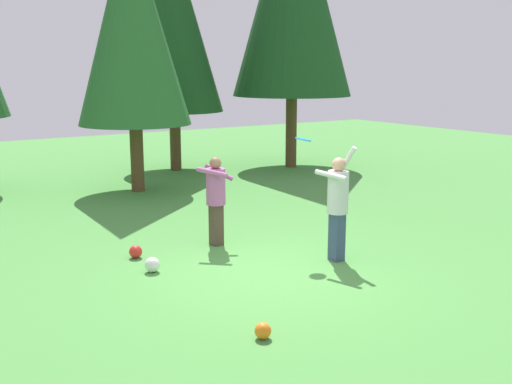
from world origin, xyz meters
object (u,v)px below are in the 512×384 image
object	(u,v)px
frisbee	(303,139)
person_thrower	(338,200)
ball_red	(136,252)
person_catcher	(216,194)
ball_white	(152,265)
tree_right	(172,22)
ball_orange	(263,331)
tree_center	(132,23)

from	to	relation	value
frisbee	person_thrower	bearing A→B (deg)	-76.49
frisbee	ball_red	distance (m)	3.35
person_catcher	ball_red	xyz separation A→B (m)	(-1.50, 0.06, -0.82)
person_thrower	ball_white	xyz separation A→B (m)	(-2.77, 1.10, -0.90)
person_catcher	ball_white	size ratio (longest dim) A/B	6.68
frisbee	person_catcher	bearing A→B (deg)	132.28
person_thrower	tree_right	size ratio (longest dim) A/B	0.27
frisbee	tree_right	size ratio (longest dim) A/B	0.05
ball_white	ball_red	bearing A→B (deg)	85.77
ball_white	ball_red	size ratio (longest dim) A/B	1.08
ball_orange	tree_center	xyz separation A→B (m)	(2.14, 8.91, 4.04)
frisbee	ball_white	size ratio (longest dim) A/B	1.48
person_catcher	ball_red	size ratio (longest dim) A/B	7.22
tree_right	ball_white	bearing A→B (deg)	-118.10
person_catcher	tree_right	bearing A→B (deg)	116.82
person_catcher	ball_orange	xyz separation A→B (m)	(-1.45, -3.65, -0.83)
person_catcher	ball_red	distance (m)	1.71
ball_red	tree_right	bearing A→B (deg)	59.76
ball_white	tree_center	xyz separation A→B (m)	(2.26, 6.01, 4.02)
frisbee	ball_red	bearing A→B (deg)	154.75
person_thrower	ball_red	xyz separation A→B (m)	(-2.71, 1.91, -0.91)
person_thrower	ball_orange	bearing A→B (deg)	110.58
tree_right	tree_center	bearing A→B (deg)	-132.98
tree_center	ball_red	bearing A→B (deg)	-112.93
person_catcher	ball_red	world-z (taller)	person_catcher
ball_white	tree_right	distance (m)	10.43
ball_orange	ball_red	size ratio (longest dim) A/B	0.91
person_thrower	tree_right	world-z (taller)	tree_right
ball_red	tree_right	world-z (taller)	tree_right
tree_right	person_thrower	bearing A→B (deg)	-100.23
ball_white	ball_orange	xyz separation A→B (m)	(0.12, -2.89, -0.02)
person_catcher	person_thrower	bearing A→B (deg)	-9.17
person_catcher	ball_orange	bearing A→B (deg)	-63.93
ball_orange	tree_right	xyz separation A→B (m)	(4.37, 11.29, 4.27)
frisbee	ball_white	xyz separation A→B (m)	(-2.60, 0.39, -1.81)
ball_red	ball_orange	bearing A→B (deg)	-89.13
frisbee	tree_center	world-z (taller)	tree_center
person_thrower	tree_center	bearing A→B (deg)	-9.41
ball_white	tree_center	world-z (taller)	tree_center
person_catcher	ball_white	bearing A→B (deg)	-106.59
frisbee	ball_orange	xyz separation A→B (m)	(-2.48, -2.51, -1.83)
person_thrower	ball_white	bearing A→B (deg)	54.87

